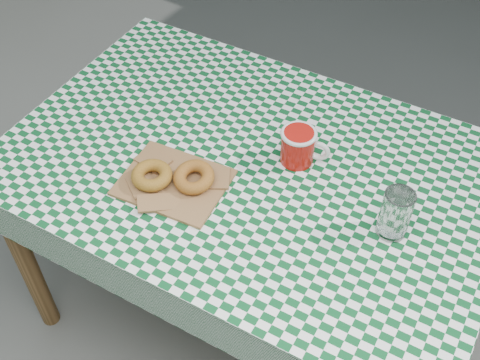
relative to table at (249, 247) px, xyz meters
name	(u,v)px	position (x,y,z in m)	size (l,w,h in m)	color
ground	(273,326)	(0.11, -0.01, -0.38)	(60.00, 60.00, 0.00)	#585853
table	(249,247)	(0.00, 0.00, 0.00)	(1.31, 0.87, 0.75)	brown
tablecloth	(251,164)	(0.00, 0.00, 0.38)	(1.33, 0.89, 0.01)	#0A451F
paper_bag	(174,182)	(-0.13, -0.17, 0.39)	(0.27, 0.22, 0.01)	#986E42
bagel_front	(152,175)	(-0.17, -0.21, 0.41)	(0.11, 0.11, 0.03)	#A17421
bagel_back	(194,177)	(-0.08, -0.15, 0.41)	(0.11, 0.11, 0.03)	#A36021
coffee_mug	(298,146)	(0.10, 0.08, 0.43)	(0.18, 0.18, 0.10)	#A1110A
drinking_glass	(395,214)	(0.41, -0.01, 0.45)	(0.07, 0.07, 0.13)	silver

